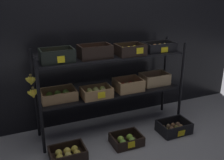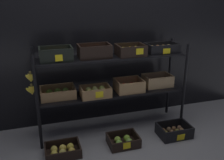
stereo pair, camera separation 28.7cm
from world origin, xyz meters
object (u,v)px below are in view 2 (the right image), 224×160
Objects in this scene: crate_ground_kiwi at (174,132)px; crate_ground_apple_gold at (63,151)px; display_rack at (110,74)px; crate_ground_apple_green at (123,141)px.

crate_ground_apple_gold is at bearing 179.26° from crate_ground_kiwi.
display_rack reaches higher than crate_ground_apple_green.
crate_ground_apple_green is 0.90× the size of crate_ground_kiwi.
crate_ground_apple_green is (0.04, -0.37, -0.64)m from display_rack.
display_rack is 4.94× the size of crate_ground_kiwi.
crate_ground_apple_gold is (-0.60, -0.35, -0.64)m from display_rack.
crate_ground_apple_gold is 0.99× the size of crate_ground_kiwi.
crate_ground_apple_green is at bearing 179.96° from crate_ground_kiwi.
crate_ground_apple_gold is at bearing -149.73° from display_rack.
crate_ground_apple_green is at bearing -83.63° from display_rack.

